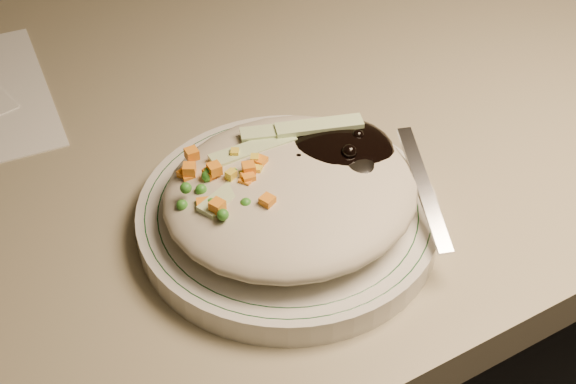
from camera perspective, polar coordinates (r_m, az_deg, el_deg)
desk at (r=0.91m, az=-1.13°, el=-2.18°), size 1.40×0.70×0.74m
plate at (r=0.61m, az=0.00°, el=-1.79°), size 0.23×0.23×0.02m
plate_rim at (r=0.61m, az=0.00°, el=-1.11°), size 0.22×0.22×0.00m
meal at (r=0.59m, az=0.40°, el=0.50°), size 0.21×0.19×0.05m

